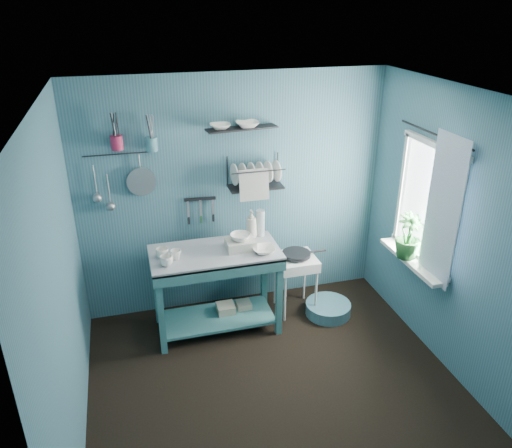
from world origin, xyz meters
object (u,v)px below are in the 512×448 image
object	(u,v)px
utensil_cup_teal	(152,144)
mug_right	(162,253)
water_bottle	(260,223)
storage_tin_small	(244,310)
mug_left	(166,261)
mug_mid	(176,255)
floor_basin	(328,309)
potted_plant	(408,236)
storage_tin_large	(226,314)
dish_rack	(256,173)
frying_pan	(296,254)
hotplate_stand	(295,284)
utensil_cup_magenta	(117,143)
soap_bottle	(251,224)
wash_tub	(240,244)
work_counter	(216,290)
colander	(141,182)

from	to	relation	value
utensil_cup_teal	mug_right	bearing A→B (deg)	-91.85
water_bottle	storage_tin_small	bearing A→B (deg)	-147.53
mug_left	mug_right	bearing A→B (deg)	97.13
mug_mid	floor_basin	size ratio (longest dim) A/B	0.21
mug_mid	potted_plant	xyz separation A→B (m)	(2.16, -0.44, 0.12)
potted_plant	storage_tin_large	size ratio (longest dim) A/B	2.04
dish_rack	potted_plant	distance (m)	1.61
frying_pan	storage_tin_large	size ratio (longest dim) A/B	1.36
floor_basin	hotplate_stand	bearing A→B (deg)	150.46
mug_mid	frying_pan	bearing A→B (deg)	7.02
water_bottle	storage_tin_large	xyz separation A→B (m)	(-0.42, -0.17, -0.92)
mug_left	storage_tin_large	distance (m)	1.03
utensil_cup_magenta	utensil_cup_teal	size ratio (longest dim) A/B	1.00
mug_mid	floor_basin	bearing A→B (deg)	-0.96
mug_mid	mug_right	xyz separation A→B (m)	(-0.12, 0.06, 0.00)
water_bottle	frying_pan	world-z (taller)	water_bottle
soap_bottle	storage_tin_small	bearing A→B (deg)	-135.00
storage_tin_small	wash_tub	bearing A→B (deg)	-116.57
work_counter	mug_left	size ratio (longest dim) A/B	10.19
mug_right	water_bottle	bearing A→B (deg)	12.17
mug_right	wash_tub	world-z (taller)	wash_tub
utensil_cup_magenta	potted_plant	world-z (taller)	utensil_cup_magenta
mug_mid	water_bottle	bearing A→B (deg)	17.28
utensil_cup_teal	potted_plant	world-z (taller)	utensil_cup_teal
mug_mid	mug_right	size ratio (longest dim) A/B	0.81
storage_tin_large	storage_tin_small	bearing A→B (deg)	8.53
frying_pan	storage_tin_small	bearing A→B (deg)	-178.52
mug_mid	colander	distance (m)	0.80
wash_tub	hotplate_stand	distance (m)	0.89
utensil_cup_teal	colander	bearing A→B (deg)	166.59
dish_rack	wash_tub	bearing A→B (deg)	-125.99
frying_pan	mug_mid	bearing A→B (deg)	-172.98
work_counter	floor_basin	world-z (taller)	work_counter
mug_mid	storage_tin_small	xyz separation A→B (m)	(0.68, 0.14, -0.83)
water_bottle	mug_right	bearing A→B (deg)	-167.83
wash_tub	hotplate_stand	xyz separation A→B (m)	(0.63, 0.11, -0.61)
work_counter	utensil_cup_magenta	world-z (taller)	utensil_cup_magenta
hotplate_stand	storage_tin_large	size ratio (longest dim) A/B	2.94
floor_basin	soap_bottle	bearing A→B (deg)	159.76
mug_mid	colander	world-z (taller)	colander
potted_plant	hotplate_stand	bearing A→B (deg)	146.69
wash_tub	floor_basin	bearing A→B (deg)	-4.02
mug_right	wash_tub	bearing A→B (deg)	-1.53
soap_bottle	floor_basin	size ratio (longest dim) A/B	0.62
dish_rack	utensil_cup_magenta	world-z (taller)	utensil_cup_magenta
dish_rack	utensil_cup_magenta	bearing A→B (deg)	175.78
utensil_cup_magenta	storage_tin_large	xyz separation A→B (m)	(0.90, -0.37, -1.80)
water_bottle	utensil_cup_magenta	distance (m)	1.60
mug_right	wash_tub	distance (m)	0.75
work_counter	storage_tin_large	distance (m)	0.35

